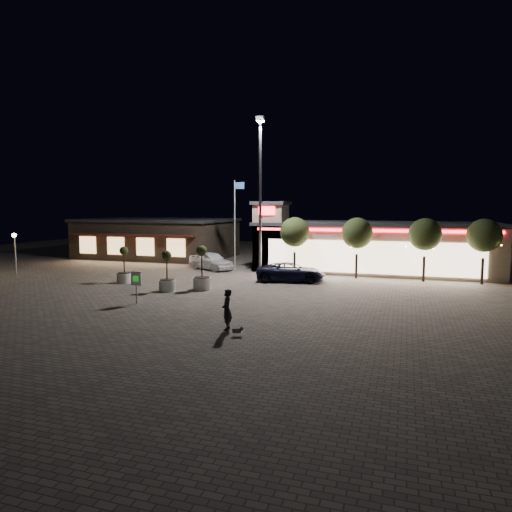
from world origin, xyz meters
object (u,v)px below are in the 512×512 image
(pedestrian, at_px, (227,310))
(planter_left, at_px, (124,272))
(white_sedan, at_px, (211,261))
(valet_sign, at_px, (136,281))
(pickup_truck, at_px, (291,272))
(planter_mid, at_px, (167,279))

(pedestrian, xyz_separation_m, planter_left, (-12.05, 9.66, -0.09))
(white_sedan, relative_size, valet_sign, 2.54)
(valet_sign, bearing_deg, pedestrian, -26.89)
(pickup_truck, height_order, pedestrian, pedestrian)
(pedestrian, bearing_deg, planter_mid, -148.65)
(pickup_truck, distance_m, planter_left, 12.40)
(valet_sign, bearing_deg, pickup_truck, 58.09)
(white_sedan, relative_size, planter_left, 1.75)
(planter_left, bearing_deg, valet_sign, -50.83)
(pedestrian, xyz_separation_m, valet_sign, (-7.13, 3.61, 0.38))
(planter_left, xyz_separation_m, valet_sign, (4.93, -6.05, 0.47))
(pickup_truck, distance_m, planter_mid, 9.47)
(white_sedan, distance_m, planter_mid, 10.71)
(pickup_truck, height_order, white_sedan, white_sedan)
(pedestrian, height_order, planter_mid, planter_mid)
(pedestrian, relative_size, valet_sign, 1.00)
(planter_left, bearing_deg, pickup_truck, 21.59)
(white_sedan, bearing_deg, pickup_truck, -87.60)
(pedestrian, distance_m, planter_left, 15.45)
(pickup_truck, xyz_separation_m, valet_sign, (-6.61, -10.61, 0.59))
(white_sedan, xyz_separation_m, valet_sign, (1.78, -14.75, 0.50))
(pickup_truck, xyz_separation_m, white_sedan, (-8.39, 4.14, 0.09))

